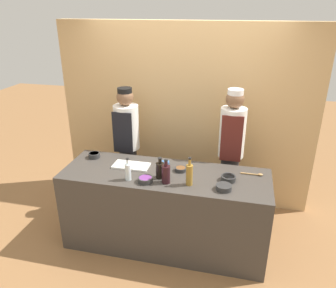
{
  "coord_description": "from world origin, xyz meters",
  "views": [
    {
      "loc": [
        0.74,
        -2.99,
        2.57
      ],
      "look_at": [
        0.0,
        0.15,
        1.19
      ],
      "focal_mm": 35.0,
      "sensor_mm": 36.0,
      "label": 1
    }
  ],
  "objects_px": {
    "bottle_soy": "(160,170)",
    "cup_blue": "(165,165)",
    "bottle_wine": "(166,174)",
    "sauce_bowl_green": "(224,187)",
    "chef_right": "(231,152)",
    "wooden_spoon": "(254,174)",
    "sauce_bowl_white": "(94,155)",
    "sauce_bowl_brown": "(181,169)",
    "bottle_vinegar": "(189,174)",
    "sauce_bowl_yellow": "(228,178)",
    "cutting_board": "(131,166)",
    "sauce_bowl_purple": "(145,179)",
    "bottle_clear": "(128,171)",
    "chef_left": "(127,145)"
  },
  "relations": [
    {
      "from": "bottle_vinegar",
      "to": "bottle_soy",
      "type": "bearing_deg",
      "value": 166.99
    },
    {
      "from": "sauce_bowl_yellow",
      "to": "sauce_bowl_green",
      "type": "xyz_separation_m",
      "value": [
        -0.03,
        -0.19,
        -0.0
      ]
    },
    {
      "from": "bottle_soy",
      "to": "chef_right",
      "type": "xyz_separation_m",
      "value": [
        0.68,
        0.74,
        -0.05
      ]
    },
    {
      "from": "sauce_bowl_white",
      "to": "chef_right",
      "type": "xyz_separation_m",
      "value": [
        1.55,
        0.45,
        0.0
      ]
    },
    {
      "from": "wooden_spoon",
      "to": "chef_left",
      "type": "xyz_separation_m",
      "value": [
        -1.58,
        0.46,
        -0.01
      ]
    },
    {
      "from": "sauce_bowl_brown",
      "to": "sauce_bowl_white",
      "type": "height_order",
      "value": "sauce_bowl_white"
    },
    {
      "from": "sauce_bowl_brown",
      "to": "bottle_vinegar",
      "type": "relative_size",
      "value": 0.42
    },
    {
      "from": "sauce_bowl_white",
      "to": "wooden_spoon",
      "type": "xyz_separation_m",
      "value": [
        1.83,
        -0.01,
        -0.02
      ]
    },
    {
      "from": "bottle_wine",
      "to": "wooden_spoon",
      "type": "bearing_deg",
      "value": 22.86
    },
    {
      "from": "sauce_bowl_purple",
      "to": "chef_left",
      "type": "bearing_deg",
      "value": 120.26
    },
    {
      "from": "cutting_board",
      "to": "sauce_bowl_white",
      "type": "bearing_deg",
      "value": 166.38
    },
    {
      "from": "sauce_bowl_green",
      "to": "bottle_soy",
      "type": "height_order",
      "value": "bottle_soy"
    },
    {
      "from": "sauce_bowl_white",
      "to": "chef_left",
      "type": "xyz_separation_m",
      "value": [
        0.25,
        0.45,
        -0.03
      ]
    },
    {
      "from": "cutting_board",
      "to": "cup_blue",
      "type": "distance_m",
      "value": 0.38
    },
    {
      "from": "chef_left",
      "to": "sauce_bowl_brown",
      "type": "bearing_deg",
      "value": -34.28
    },
    {
      "from": "chef_right",
      "to": "bottle_soy",
      "type": "bearing_deg",
      "value": -132.47
    },
    {
      "from": "bottle_vinegar",
      "to": "sauce_bowl_white",
      "type": "bearing_deg",
      "value": 162.97
    },
    {
      "from": "chef_right",
      "to": "sauce_bowl_purple",
      "type": "bearing_deg",
      "value": -132.8
    },
    {
      "from": "cutting_board",
      "to": "chef_right",
      "type": "distance_m",
      "value": 1.2
    },
    {
      "from": "bottle_soy",
      "to": "cup_blue",
      "type": "distance_m",
      "value": 0.23
    },
    {
      "from": "sauce_bowl_purple",
      "to": "bottle_vinegar",
      "type": "height_order",
      "value": "bottle_vinegar"
    },
    {
      "from": "bottle_vinegar",
      "to": "cutting_board",
      "type": "bearing_deg",
      "value": 160.59
    },
    {
      "from": "sauce_bowl_green",
      "to": "chef_right",
      "type": "distance_m",
      "value": 0.83
    },
    {
      "from": "chef_right",
      "to": "sauce_bowl_green",
      "type": "bearing_deg",
      "value": -91.21
    },
    {
      "from": "bottle_wine",
      "to": "bottle_clear",
      "type": "relative_size",
      "value": 1.06
    },
    {
      "from": "chef_left",
      "to": "wooden_spoon",
      "type": "bearing_deg",
      "value": -16.28
    },
    {
      "from": "sauce_bowl_white",
      "to": "bottle_vinegar",
      "type": "bearing_deg",
      "value": -17.03
    },
    {
      "from": "wooden_spoon",
      "to": "chef_right",
      "type": "bearing_deg",
      "value": 120.76
    },
    {
      "from": "sauce_bowl_green",
      "to": "sauce_bowl_white",
      "type": "relative_size",
      "value": 1.16
    },
    {
      "from": "bottle_vinegar",
      "to": "chef_right",
      "type": "xyz_separation_m",
      "value": [
        0.36,
        0.82,
        -0.08
      ]
    },
    {
      "from": "sauce_bowl_white",
      "to": "bottle_vinegar",
      "type": "distance_m",
      "value": 1.25
    },
    {
      "from": "sauce_bowl_purple",
      "to": "sauce_bowl_yellow",
      "type": "bearing_deg",
      "value": 15.01
    },
    {
      "from": "bottle_wine",
      "to": "cup_blue",
      "type": "height_order",
      "value": "bottle_wine"
    },
    {
      "from": "cutting_board",
      "to": "bottle_clear",
      "type": "xyz_separation_m",
      "value": [
        0.07,
        -0.29,
        0.09
      ]
    },
    {
      "from": "sauce_bowl_yellow",
      "to": "wooden_spoon",
      "type": "bearing_deg",
      "value": 35.37
    },
    {
      "from": "bottle_soy",
      "to": "bottle_vinegar",
      "type": "relative_size",
      "value": 0.76
    },
    {
      "from": "bottle_wine",
      "to": "chef_left",
      "type": "xyz_separation_m",
      "value": [
        -0.71,
        0.83,
        -0.1
      ]
    },
    {
      "from": "sauce_bowl_brown",
      "to": "chef_right",
      "type": "xyz_separation_m",
      "value": [
        0.5,
        0.55,
        0.01
      ]
    },
    {
      "from": "sauce_bowl_green",
      "to": "bottle_soy",
      "type": "xyz_separation_m",
      "value": [
        -0.66,
        0.09,
        0.06
      ]
    },
    {
      "from": "bottle_wine",
      "to": "sauce_bowl_brown",
      "type": "bearing_deg",
      "value": 71.18
    },
    {
      "from": "cutting_board",
      "to": "cup_blue",
      "type": "height_order",
      "value": "cup_blue"
    },
    {
      "from": "sauce_bowl_white",
      "to": "sauce_bowl_purple",
      "type": "bearing_deg",
      "value": -28.89
    },
    {
      "from": "cup_blue",
      "to": "cutting_board",
      "type": "bearing_deg",
      "value": -171.31
    },
    {
      "from": "bottle_wine",
      "to": "wooden_spoon",
      "type": "distance_m",
      "value": 0.95
    },
    {
      "from": "sauce_bowl_brown",
      "to": "cutting_board",
      "type": "height_order",
      "value": "sauce_bowl_brown"
    },
    {
      "from": "sauce_bowl_white",
      "to": "chef_left",
      "type": "height_order",
      "value": "chef_left"
    },
    {
      "from": "bottle_wine",
      "to": "chef_right",
      "type": "distance_m",
      "value": 1.02
    },
    {
      "from": "sauce_bowl_white",
      "to": "bottle_wine",
      "type": "height_order",
      "value": "bottle_wine"
    },
    {
      "from": "sauce_bowl_white",
      "to": "bottle_wine",
      "type": "bearing_deg",
      "value": -21.57
    },
    {
      "from": "sauce_bowl_brown",
      "to": "bottle_vinegar",
      "type": "distance_m",
      "value": 0.31
    }
  ]
}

